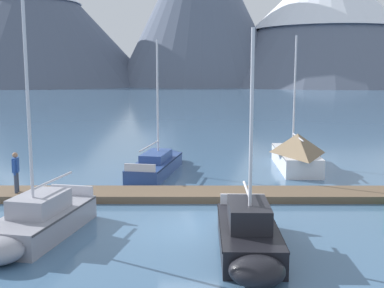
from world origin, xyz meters
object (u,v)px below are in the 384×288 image
object	(u,v)px
sailboat_far_berth	(295,151)
sailboat_mid_dock_port	(158,163)
sailboat_mid_dock_starboard	(249,236)
sailboat_second_berth	(37,222)
person_on_dock	(16,170)

from	to	relation	value
sailboat_far_berth	sailboat_mid_dock_port	bearing A→B (deg)	-173.15
sailboat_mid_dock_port	sailboat_mid_dock_starboard	world-z (taller)	sailboat_mid_dock_port
sailboat_second_berth	sailboat_mid_dock_starboard	xyz separation A→B (m)	(6.61, -1.33, 0.01)
sailboat_mid_dock_port	sailboat_mid_dock_starboard	size ratio (longest dim) A/B	1.12
sailboat_mid_dock_port	sailboat_mid_dock_starboard	distance (m)	12.05
sailboat_mid_dock_port	sailboat_mid_dock_starboard	bearing A→B (deg)	-73.64
sailboat_mid_dock_port	sailboat_far_berth	world-z (taller)	sailboat_far_berth
sailboat_second_berth	sailboat_mid_dock_port	xyz separation A→B (m)	(3.21, 10.24, -0.09)
sailboat_mid_dock_starboard	person_on_dock	bearing A→B (deg)	145.94
sailboat_mid_dock_port	person_on_dock	world-z (taller)	sailboat_mid_dock_port
sailboat_mid_dock_port	sailboat_second_berth	bearing A→B (deg)	-107.42
sailboat_second_berth	sailboat_mid_dock_starboard	bearing A→B (deg)	-11.34
sailboat_second_berth	sailboat_mid_dock_port	bearing A→B (deg)	72.58
person_on_dock	sailboat_second_berth	bearing A→B (deg)	-63.69
sailboat_far_berth	person_on_dock	distance (m)	14.54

